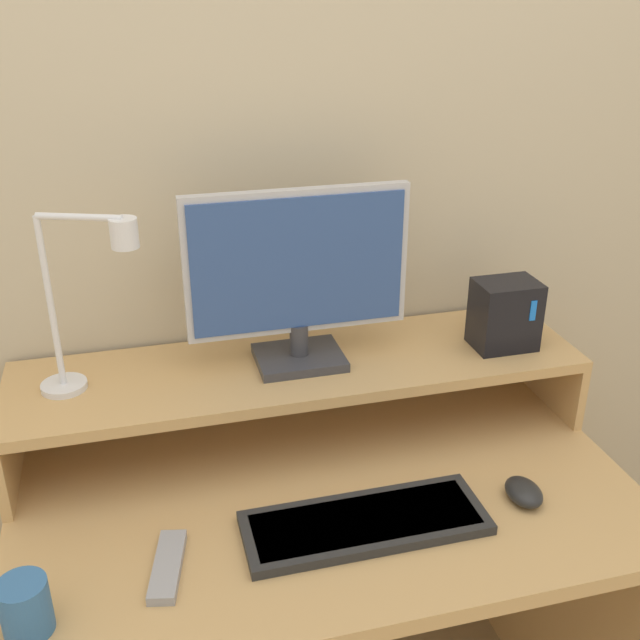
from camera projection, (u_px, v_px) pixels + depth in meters
wall_back at (276, 158)px, 1.47m from camera, size 6.00×0.05×2.50m
desk at (324, 577)px, 1.46m from camera, size 1.11×0.67×0.73m
monitor_shelf at (300, 373)px, 1.47m from camera, size 1.11×0.29×0.16m
monitor at (299, 274)px, 1.39m from camera, size 0.42×0.14×0.34m
desk_lamp at (87, 296)px, 1.29m from camera, size 0.20×0.12×0.33m
router_dock at (505, 314)px, 1.50m from camera, size 0.12×0.09×0.14m
keyboard at (365, 522)px, 1.26m from camera, size 0.41×0.15×0.02m
mouse at (524, 492)px, 1.32m from camera, size 0.06×0.08×0.03m
remote_control at (168, 566)px, 1.17m from camera, size 0.07×0.16×0.02m
mug at (25, 607)px, 1.05m from camera, size 0.07×0.07×0.09m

